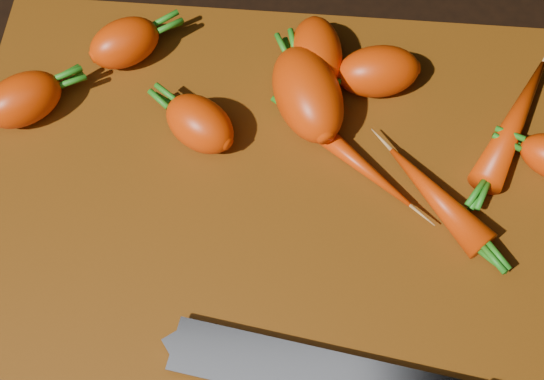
{
  "coord_description": "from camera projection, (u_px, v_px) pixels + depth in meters",
  "views": [
    {
      "loc": [
        0.02,
        -0.26,
        0.54
      ],
      "look_at": [
        0.0,
        0.01,
        0.03
      ],
      "focal_mm": 50.0,
      "sensor_mm": 36.0,
      "label": 1
    }
  ],
  "objects": [
    {
      "name": "carrot_9",
      "position": [
        436.0,
        197.0,
        0.58
      ],
      "size": [
        0.09,
        0.1,
        0.03
      ],
      "primitive_type": "ellipsoid",
      "rotation": [
        0.0,
        0.0,
        2.29
      ],
      "color": "#E83E08",
      "rests_on": "cutting_board"
    },
    {
      "name": "carrot_4",
      "position": [
        378.0,
        71.0,
        0.62
      ],
      "size": [
        0.08,
        0.06,
        0.04
      ],
      "primitive_type": "ellipsoid",
      "rotation": [
        0.0,
        0.0,
        3.34
      ],
      "color": "#E83E08",
      "rests_on": "cutting_board"
    },
    {
      "name": "carrot_1",
      "position": [
        200.0,
        124.0,
        0.6
      ],
      "size": [
        0.07,
        0.07,
        0.04
      ],
      "primitive_type": "ellipsoid",
      "rotation": [
        0.0,
        0.0,
        2.54
      ],
      "color": "#E83E08",
      "rests_on": "cutting_board"
    },
    {
      "name": "carrot_2",
      "position": [
        316.0,
        56.0,
        0.63
      ],
      "size": [
        0.05,
        0.08,
        0.04
      ],
      "primitive_type": "ellipsoid",
      "rotation": [
        0.0,
        0.0,
        -1.48
      ],
      "color": "#E83E08",
      "rests_on": "cutting_board"
    },
    {
      "name": "carrot_8",
      "position": [
        350.0,
        156.0,
        0.6
      ],
      "size": [
        0.11,
        0.1,
        0.02
      ],
      "primitive_type": "ellipsoid",
      "rotation": [
        0.0,
        0.0,
        -0.7
      ],
      "color": "#E83E08",
      "rests_on": "cutting_board"
    },
    {
      "name": "carrot_5",
      "position": [
        125.0,
        43.0,
        0.64
      ],
      "size": [
        0.07,
        0.07,
        0.04
      ],
      "primitive_type": "ellipsoid",
      "rotation": [
        0.0,
        0.0,
        0.61
      ],
      "color": "#E83E08",
      "rests_on": "cutting_board"
    },
    {
      "name": "carrot_3",
      "position": [
        308.0,
        94.0,
        0.61
      ],
      "size": [
        0.08,
        0.1,
        0.05
      ],
      "primitive_type": "ellipsoid",
      "rotation": [
        0.0,
        0.0,
        1.96
      ],
      "color": "#E83E08",
      "rests_on": "cutting_board"
    },
    {
      "name": "cutting_board",
      "position": [
        271.0,
        215.0,
        0.59
      ],
      "size": [
        0.5,
        0.4,
        0.01
      ],
      "primitive_type": "cube",
      "color": "brown",
      "rests_on": "ground"
    },
    {
      "name": "ground",
      "position": [
        271.0,
        221.0,
        0.6
      ],
      "size": [
        2.0,
        2.0,
        0.01
      ],
      "primitive_type": "cube",
      "color": "black"
    },
    {
      "name": "carrot_0",
      "position": [
        23.0,
        100.0,
        0.61
      ],
      "size": [
        0.08,
        0.07,
        0.04
      ],
      "primitive_type": "ellipsoid",
      "rotation": [
        0.0,
        0.0,
        0.65
      ],
      "color": "#E83E08",
      "rests_on": "cutting_board"
    },
    {
      "name": "carrot_7",
      "position": [
        515.0,
        121.0,
        0.61
      ],
      "size": [
        0.08,
        0.13,
        0.03
      ],
      "primitive_type": "ellipsoid",
      "rotation": [
        0.0,
        0.0,
        1.14
      ],
      "color": "#E83E08",
      "rests_on": "cutting_board"
    }
  ]
}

